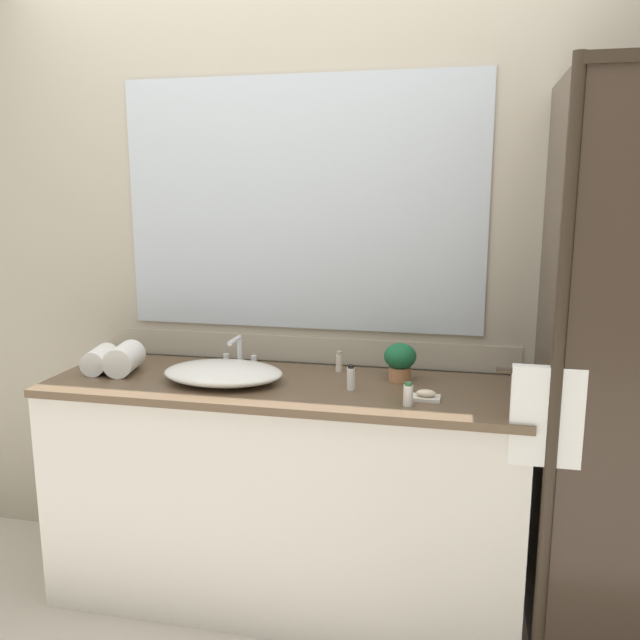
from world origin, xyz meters
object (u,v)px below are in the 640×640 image
(rolled_towel_middle, at_px, (124,359))
(faucet, at_px, (239,358))
(amenity_bottle_conditioner, at_px, (339,362))
(soap_dish, at_px, (426,396))
(amenity_bottle_shampoo, at_px, (408,394))
(rolled_towel_near_edge, at_px, (99,360))
(sink_basin, at_px, (223,373))
(amenity_bottle_lotion, at_px, (351,378))
(potted_plant, at_px, (400,360))

(rolled_towel_middle, bearing_deg, faucet, 19.88)
(amenity_bottle_conditioner, relative_size, rolled_towel_middle, 0.45)
(soap_dish, bearing_deg, amenity_bottle_conditioner, 140.99)
(amenity_bottle_shampoo, xyz_separation_m, rolled_towel_near_edge, (-1.25, 0.16, 0.01))
(sink_basin, height_order, amenity_bottle_lotion, amenity_bottle_lotion)
(sink_basin, xyz_separation_m, faucet, (0.00, 0.18, 0.01))
(soap_dish, bearing_deg, potted_plant, 117.47)
(soap_dish, distance_m, amenity_bottle_lotion, 0.28)
(faucet, bearing_deg, amenity_bottle_shampoo, -24.05)
(potted_plant, bearing_deg, faucet, 177.90)
(amenity_bottle_lotion, height_order, amenity_bottle_shampoo, amenity_bottle_lotion)
(rolled_towel_near_edge, bearing_deg, sink_basin, -3.07)
(soap_dish, bearing_deg, amenity_bottle_lotion, 167.77)
(amenity_bottle_lotion, relative_size, rolled_towel_near_edge, 0.52)
(soap_dish, xyz_separation_m, rolled_towel_near_edge, (-1.31, 0.09, 0.03))
(amenity_bottle_lotion, bearing_deg, rolled_towel_middle, 178.34)
(rolled_towel_middle, bearing_deg, rolled_towel_near_edge, -179.65)
(soap_dish, relative_size, amenity_bottle_lotion, 1.07)
(amenity_bottle_lotion, distance_m, amenity_bottle_shampoo, 0.26)
(amenity_bottle_conditioner, height_order, amenity_bottle_lotion, amenity_bottle_lotion)
(amenity_bottle_conditioner, distance_m, rolled_towel_middle, 0.86)
(amenity_bottle_conditioner, relative_size, rolled_towel_near_edge, 0.46)
(faucet, relative_size, soap_dish, 1.70)
(potted_plant, height_order, amenity_bottle_shampoo, potted_plant)
(faucet, height_order, soap_dish, faucet)
(sink_basin, bearing_deg, amenity_bottle_lotion, 0.32)
(potted_plant, relative_size, soap_dish, 1.46)
(amenity_bottle_lotion, xyz_separation_m, amenity_bottle_shampoo, (0.22, -0.14, -0.01))
(amenity_bottle_conditioner, relative_size, amenity_bottle_shampoo, 1.00)
(soap_dish, relative_size, amenity_bottle_shampoo, 1.21)
(sink_basin, height_order, soap_dish, sink_basin)
(potted_plant, xyz_separation_m, amenity_bottle_lotion, (-0.16, -0.16, -0.04))
(rolled_towel_near_edge, bearing_deg, amenity_bottle_lotion, -1.45)
(sink_basin, relative_size, amenity_bottle_conditioner, 5.58)
(amenity_bottle_conditioner, height_order, amenity_bottle_shampoo, same)
(soap_dish, bearing_deg, sink_basin, 175.76)
(amenity_bottle_conditioner, bearing_deg, faucet, -172.28)
(soap_dish, relative_size, amenity_bottle_conditioner, 1.21)
(sink_basin, distance_m, amenity_bottle_lotion, 0.49)
(potted_plant, xyz_separation_m, amenity_bottle_shampoo, (0.06, -0.29, -0.04))
(soap_dish, height_order, amenity_bottle_conditioner, amenity_bottle_conditioner)
(sink_basin, height_order, potted_plant, potted_plant)
(sink_basin, distance_m, rolled_towel_near_edge, 0.54)
(soap_dish, bearing_deg, amenity_bottle_shampoo, -125.53)
(potted_plant, relative_size, amenity_bottle_shampoo, 1.77)
(rolled_towel_near_edge, bearing_deg, potted_plant, 6.26)
(soap_dish, distance_m, rolled_towel_middle, 1.20)
(sink_basin, height_order, amenity_bottle_shampoo, amenity_bottle_shampoo)
(sink_basin, relative_size, amenity_bottle_lotion, 4.93)
(faucet, height_order, rolled_towel_near_edge, faucet)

